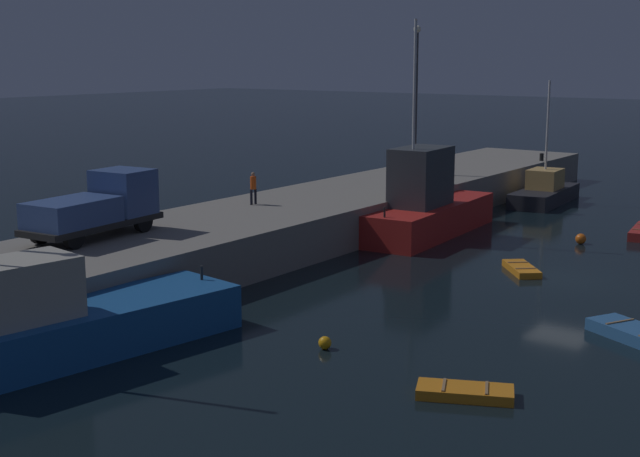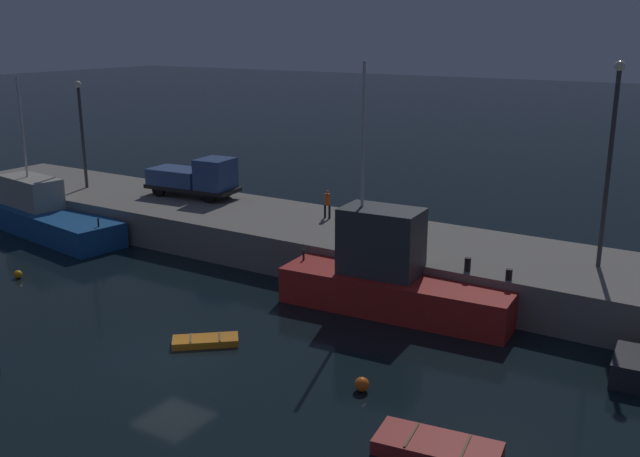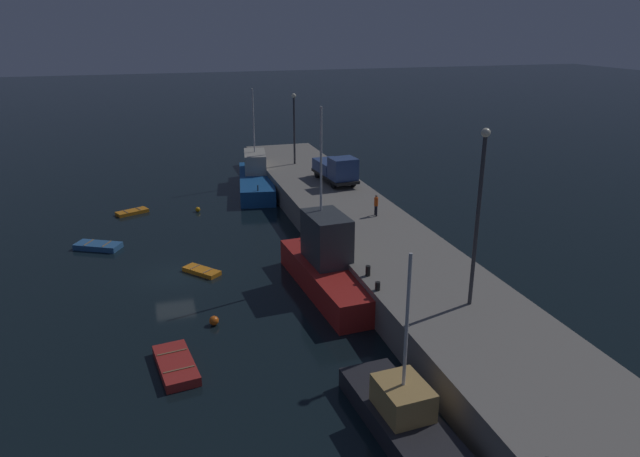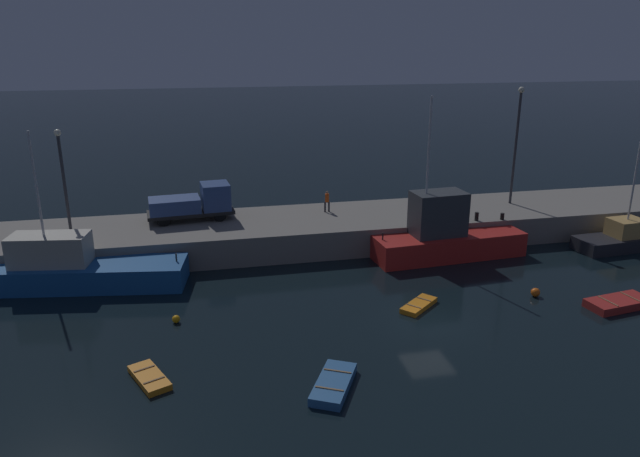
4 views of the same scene
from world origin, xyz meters
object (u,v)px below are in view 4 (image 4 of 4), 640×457
Objects in this scene: rowboat_blue_far at (334,384)px; lamp_post_east at (517,138)px; bollard_central at (502,216)px; bollard_east at (477,216)px; fishing_boat_white at (79,269)px; fishing_boat_blue at (445,236)px; fishing_trawler_red at (625,238)px; dinghy_orange_near at (619,303)px; utility_truck at (194,203)px; rowboat_white_mid at (419,305)px; mooring_buoy_near at (535,292)px; dinghy_red_small at (149,378)px; mooring_buoy_mid at (176,319)px; lamp_post_west at (63,174)px; dockworker at (327,200)px.

lamp_post_east is (18.94, 19.15, 6.98)m from rowboat_blue_far.
bollard_central is (16.12, 15.25, 2.04)m from rowboat_blue_far.
rowboat_blue_far is at bearing -132.67° from bollard_east.
fishing_boat_blue is at bearing 0.29° from fishing_boat_white.
lamp_post_east is 14.96× the size of bollard_east.
lamp_post_east reaches higher than bollard_east.
rowboat_blue_far is (-24.65, -12.92, -0.54)m from fishing_trawler_red.
dinghy_orange_near is 0.63× the size of utility_truck.
bollard_central is (4.88, 1.13, 0.74)m from fishing_boat_blue.
rowboat_white_mid is 5.02× the size of mooring_buoy_near.
rowboat_blue_far is 7.46× the size of bollard_central.
utility_truck is 13.19× the size of bollard_central.
dinghy_red_small is at bearing -162.79° from rowboat_white_mid.
rowboat_white_mid is at bearing -4.32° from mooring_buoy_mid.
bollard_central reaches higher than mooring_buoy_mid.
lamp_post_west is (-20.09, 11.42, 6.00)m from rowboat_white_mid.
dinghy_orange_near is (30.07, -9.54, -0.92)m from fishing_boat_white.
dinghy_orange_near is at bearing -95.25° from lamp_post_east.
dinghy_red_small is (-25.41, -2.15, -0.08)m from dinghy_orange_near.
bollard_central is (11.86, -4.62, -0.68)m from dockworker.
lamp_post_east is at bearing 23.89° from mooring_buoy_mid.
mooring_buoy_mid is at bearing 175.68° from rowboat_white_mid.
lamp_post_west is at bearing -178.30° from lamp_post_east.
lamp_post_east reaches higher than fishing_boat_blue.
fishing_boat_blue is 26.00× the size of mooring_buoy_mid.
fishing_boat_blue reaches higher than lamp_post_west.
dinghy_red_small is at bearing -101.13° from mooring_buoy_mid.
bollard_east is at bearing 87.12° from mooring_buoy_near.
fishing_boat_white is at bearing -160.68° from dockworker.
lamp_post_east is (5.16, 12.44, 6.92)m from mooring_buoy_near.
mooring_buoy_near reaches higher than dinghy_orange_near.
fishing_boat_blue is 18.26× the size of bollard_east.
mooring_buoy_near is (-10.87, -6.21, -0.48)m from fishing_trawler_red.
fishing_boat_white reaches higher than rowboat_blue_far.
fishing_boat_white is 12.62m from dinghy_red_small.
lamp_post_west is (-1.05, 4.19, 5.00)m from fishing_boat_white.
fishing_boat_blue is 7.92m from mooring_buoy_near.
dinghy_orange_near is at bearing -82.25° from bollard_central.
utility_truck is at bearing 12.05° from lamp_post_west.
dinghy_red_small is at bearing -147.82° from lamp_post_east.
mooring_buoy_near is (7.21, -0.06, 0.12)m from rowboat_white_mid.
lamp_post_east is 6.90m from bollard_central.
fishing_trawler_red is 2.72× the size of dinghy_red_small.
fishing_trawler_red is 19.11m from rowboat_white_mid.
rowboat_white_mid is 1.65× the size of dockworker.
mooring_buoy_mid is at bearing -47.34° from fishing_boat_white.
rowboat_blue_far is (7.82, -2.32, 0.06)m from dinghy_red_small.
utility_truck is (8.11, 1.73, -2.91)m from lamp_post_west.
rowboat_blue_far is 0.50× the size of lamp_post_west.
dinghy_red_small is (4.66, -11.68, -1.00)m from fishing_boat_white.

